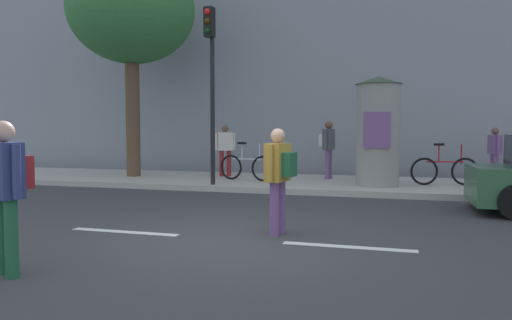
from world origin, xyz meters
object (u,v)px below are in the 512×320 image
object	(u,v)px
pedestrian_tallest	(328,144)
bicycle_upright	(247,167)
street_tree	(131,11)
pedestrian_near_pole	(279,171)
pedestrian_in_red_top	(225,146)
pedestrian_with_backpack	(495,150)
poster_column	(378,131)
pedestrian_with_bag	(7,183)
traffic_light	(211,67)
bicycle_leaning	(445,170)

from	to	relation	value
pedestrian_tallest	bicycle_upright	world-z (taller)	pedestrian_tallest
street_tree	pedestrian_tallest	bearing A→B (deg)	8.16
pedestrian_near_pole	bicycle_upright	xyz separation A→B (m)	(-2.45, 6.08, -0.42)
pedestrian_near_pole	pedestrian_in_red_top	distance (m)	7.96
pedestrian_near_pole	pedestrian_with_backpack	xyz separation A→B (m)	(4.25, 7.87, 0.06)
poster_column	pedestrian_with_bag	world-z (taller)	poster_column
pedestrian_with_bag	pedestrian_in_red_top	xyz separation A→B (m)	(-1.19, 10.01, 0.09)
pedestrian_near_pole	pedestrian_with_bag	bearing A→B (deg)	-128.86
street_tree	bicycle_upright	xyz separation A→B (m)	(3.78, -0.28, -4.68)
street_tree	pedestrian_tallest	world-z (taller)	street_tree
street_tree	pedestrian_in_red_top	world-z (taller)	street_tree
traffic_light	pedestrian_tallest	bearing A→B (deg)	42.61
bicycle_leaning	bicycle_upright	distance (m)	5.30
pedestrian_near_pole	pedestrian_with_backpack	size ratio (longest dim) A/B	1.07
traffic_light	street_tree	world-z (taller)	street_tree
pedestrian_in_red_top	poster_column	bearing A→B (deg)	-16.38
pedestrian_tallest	bicycle_leaning	distance (m)	3.31
bicycle_leaning	bicycle_upright	world-z (taller)	same
pedestrian_in_red_top	bicycle_upright	bearing A→B (deg)	-45.88
traffic_light	pedestrian_with_backpack	bearing A→B (deg)	23.39
pedestrian_with_backpack	pedestrian_tallest	world-z (taller)	pedestrian_tallest
pedestrian_tallest	pedestrian_with_backpack	bearing A→B (deg)	8.30
pedestrian_in_red_top	bicycle_leaning	size ratio (longest dim) A/B	0.92
pedestrian_with_bag	bicycle_leaning	distance (m)	10.60
street_tree	bicycle_leaning	bearing A→B (deg)	0.28
pedestrian_with_backpack	bicycle_upright	size ratio (longest dim) A/B	0.87
pedestrian_in_red_top	bicycle_upright	xyz separation A→B (m)	(1.04, -1.08, -0.55)
street_tree	pedestrian_with_bag	size ratio (longest dim) A/B	4.03
poster_column	pedestrian_near_pole	distance (m)	5.93
pedestrian_near_pole	bicycle_leaning	distance (m)	7.01
pedestrian_with_backpack	traffic_light	bearing A→B (deg)	-156.61
traffic_light	poster_column	size ratio (longest dim) A/B	1.63
traffic_light	bicycle_leaning	xyz separation A→B (m)	(5.83, 1.66, -2.66)
poster_column	bicycle_upright	bearing A→B (deg)	175.36
bicycle_upright	street_tree	bearing A→B (deg)	175.77
pedestrian_in_red_top	pedestrian_tallest	world-z (taller)	pedestrian_tallest
pedestrian_near_pole	traffic_light	bearing A→B (deg)	122.26
pedestrian_with_bag	pedestrian_with_backpack	bearing A→B (deg)	58.58
street_tree	pedestrian_with_backpack	world-z (taller)	street_tree
traffic_light	pedestrian_near_pole	bearing A→B (deg)	-57.74
pedestrian_with_backpack	bicycle_leaning	xyz separation A→B (m)	(-1.42, -1.47, -0.48)
traffic_light	street_tree	distance (m)	4.15
traffic_light	bicycle_upright	bearing A→B (deg)	68.04
pedestrian_with_bag	pedestrian_tallest	size ratio (longest dim) A/B	0.99
bicycle_leaning	pedestrian_near_pole	bearing A→B (deg)	-113.90
pedestrian_with_bag	pedestrian_near_pole	world-z (taller)	pedestrian_with_bag
pedestrian_in_red_top	bicycle_leaning	xyz separation A→B (m)	(6.33, -0.75, -0.55)
pedestrian_near_pole	bicycle_upright	size ratio (longest dim) A/B	0.92
poster_column	pedestrian_with_bag	size ratio (longest dim) A/B	1.67
pedestrian_near_pole	pedestrian_tallest	world-z (taller)	pedestrian_tallest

